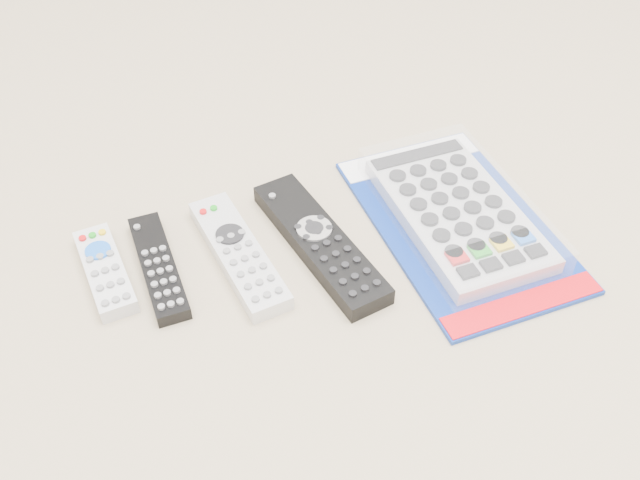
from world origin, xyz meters
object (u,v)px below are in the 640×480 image
object	(u,v)px
remote_small_grey	(105,271)
remote_slim_black	(158,267)
jumbo_remote_packaged	(458,211)
remote_large_black	(320,242)
remote_silver_dvd	(239,254)

from	to	relation	value
remote_small_grey	remote_slim_black	world-z (taller)	remote_small_grey
remote_small_grey	remote_slim_black	size ratio (longest dim) A/B	0.85
remote_slim_black	jumbo_remote_packaged	size ratio (longest dim) A/B	0.52
remote_slim_black	remote_large_black	world-z (taller)	remote_large_black
remote_large_black	jumbo_remote_packaged	distance (m)	0.18
remote_small_grey	remote_slim_black	bearing A→B (deg)	-19.14
remote_silver_dvd	jumbo_remote_packaged	bearing A→B (deg)	-13.80
remote_silver_dvd	remote_large_black	bearing A→B (deg)	-16.96
remote_silver_dvd	remote_slim_black	bearing A→B (deg)	164.62
remote_large_black	remote_silver_dvd	bearing A→B (deg)	160.04
remote_slim_black	remote_large_black	distance (m)	0.19
remote_slim_black	remote_large_black	bearing A→B (deg)	-10.18
remote_slim_black	jumbo_remote_packaged	distance (m)	0.37
remote_slim_black	remote_large_black	xyz separation A→B (m)	(0.19, -0.03, 0.00)
remote_small_grey	remote_silver_dvd	size ratio (longest dim) A/B	0.70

